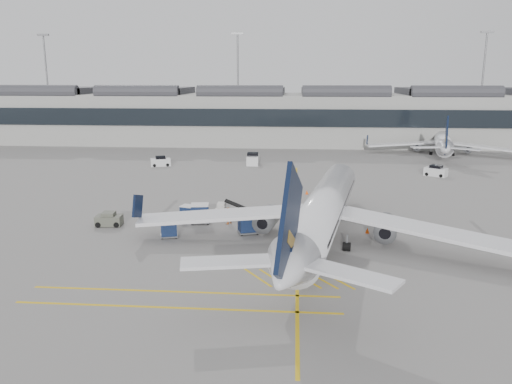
# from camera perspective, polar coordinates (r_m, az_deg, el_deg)

# --- Properties ---
(ground) EXTENTS (220.00, 220.00, 0.00)m
(ground) POSITION_cam_1_polar(r_m,az_deg,el_deg) (45.91, -7.95, -6.00)
(ground) COLOR gray
(ground) RESTS_ON ground
(terminal) EXTENTS (200.00, 20.45, 12.40)m
(terminal) POSITION_cam_1_polar(r_m,az_deg,el_deg) (114.99, -0.35, 8.73)
(terminal) COLOR #9E9E99
(terminal) RESTS_ON ground
(light_masts) EXTENTS (113.00, 0.60, 25.45)m
(light_masts) POSITION_cam_1_polar(r_m,az_deg,el_deg) (128.82, -0.57, 12.91)
(light_masts) COLOR slate
(light_masts) RESTS_ON ground
(apron_markings) EXTENTS (0.25, 60.00, 0.01)m
(apron_markings) POSITION_cam_1_polar(r_m,az_deg,el_deg) (54.41, 4.68, -2.85)
(apron_markings) COLOR gold
(apron_markings) RESTS_ON ground
(airliner_main) EXTENTS (34.12, 37.62, 10.09)m
(airliner_main) POSITION_cam_1_polar(r_m,az_deg,el_deg) (45.71, 7.66, -2.18)
(airliner_main) COLOR silver
(airliner_main) RESTS_ON ground
(airliner_far) EXTENTS (28.31, 31.29, 8.46)m
(airliner_far) POSITION_cam_1_polar(r_m,az_deg,el_deg) (104.19, 20.54, 5.42)
(airliner_far) COLOR silver
(airliner_far) RESTS_ON ground
(belt_loader) EXTENTS (4.37, 1.52, 1.79)m
(belt_loader) POSITION_cam_1_polar(r_m,az_deg,el_deg) (54.66, -2.99, -2.19)
(belt_loader) COLOR beige
(belt_loader) RESTS_ON ground
(baggage_cart_a) EXTENTS (2.31, 2.10, 2.01)m
(baggage_cart_a) POSITION_cam_1_polar(r_m,az_deg,el_deg) (48.36, -0.93, -3.54)
(baggage_cart_a) COLOR gray
(baggage_cart_a) RESTS_ON ground
(baggage_cart_b) EXTENTS (2.15, 1.86, 2.04)m
(baggage_cart_b) POSITION_cam_1_polar(r_m,az_deg,el_deg) (52.02, -6.42, -2.40)
(baggage_cart_b) COLOR gray
(baggage_cart_b) RESTS_ON ground
(baggage_cart_c) EXTENTS (1.89, 1.69, 1.69)m
(baggage_cart_c) POSITION_cam_1_polar(r_m,az_deg,el_deg) (48.00, -9.93, -4.08)
(baggage_cart_c) COLOR gray
(baggage_cart_c) RESTS_ON ground
(baggage_cart_d) EXTENTS (1.82, 1.63, 1.61)m
(baggage_cart_d) POSITION_cam_1_polar(r_m,az_deg,el_deg) (53.31, -7.76, -2.32)
(baggage_cart_d) COLOR gray
(baggage_cart_d) RESTS_ON ground
(ramp_agent_a) EXTENTS (0.68, 0.71, 1.64)m
(ramp_agent_a) POSITION_cam_1_polar(r_m,az_deg,el_deg) (50.55, -0.71, -3.10)
(ramp_agent_a) COLOR orange
(ramp_agent_a) RESTS_ON ground
(ramp_agent_b) EXTENTS (1.07, 1.06, 1.74)m
(ramp_agent_b) POSITION_cam_1_polar(r_m,az_deg,el_deg) (51.59, -3.26, -2.73)
(ramp_agent_b) COLOR #DA600B
(ramp_agent_b) RESTS_ON ground
(pushback_tug) EXTENTS (2.68, 1.77, 1.44)m
(pushback_tug) POSITION_cam_1_polar(r_m,az_deg,el_deg) (53.14, -16.45, -3.04)
(pushback_tug) COLOR #545749
(pushback_tug) RESTS_ON ground
(safety_cone_nose) EXTENTS (0.40, 0.40, 0.56)m
(safety_cone_nose) POSITION_cam_1_polar(r_m,az_deg,el_deg) (64.87, 5.83, -0.01)
(safety_cone_nose) COLOR #F24C0A
(safety_cone_nose) RESTS_ON ground
(safety_cone_engine) EXTENTS (0.41, 0.41, 0.56)m
(safety_cone_engine) POSITION_cam_1_polar(r_m,az_deg,el_deg) (49.86, 12.61, -4.30)
(safety_cone_engine) COLOR #F24C0A
(safety_cone_engine) RESTS_ON ground
(service_van_left) EXTENTS (3.63, 2.63, 1.68)m
(service_van_left) POSITION_cam_1_polar(r_m,az_deg,el_deg) (86.38, -10.85, 3.43)
(service_van_left) COLOR silver
(service_van_left) RESTS_ON ground
(service_van_mid) EXTENTS (2.11, 4.05, 2.05)m
(service_van_mid) POSITION_cam_1_polar(r_m,az_deg,el_deg) (86.31, -0.36, 3.77)
(service_van_mid) COLOR silver
(service_van_mid) RESTS_ON ground
(service_van_right) EXTENTS (3.60, 3.19, 1.67)m
(service_van_right) POSITION_cam_1_polar(r_m,az_deg,el_deg) (81.12, 19.86, 2.26)
(service_van_right) COLOR silver
(service_van_right) RESTS_ON ground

